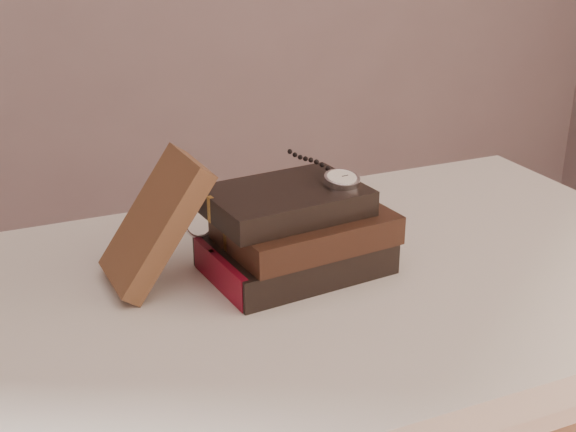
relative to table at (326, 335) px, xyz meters
name	(u,v)px	position (x,y,z in m)	size (l,w,h in m)	color
table	(326,335)	(0.00, 0.00, 0.00)	(1.00, 0.60, 0.75)	beige
book_stack	(296,233)	(-0.03, 0.02, 0.14)	(0.23, 0.17, 0.11)	black
journal	(155,222)	(-0.20, 0.06, 0.17)	(0.03, 0.11, 0.18)	#472B1B
pocket_watch	(338,177)	(0.03, 0.02, 0.21)	(0.05, 0.15, 0.02)	silver
eyeglasses	(215,217)	(-0.12, 0.09, 0.15)	(0.10, 0.11, 0.04)	silver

